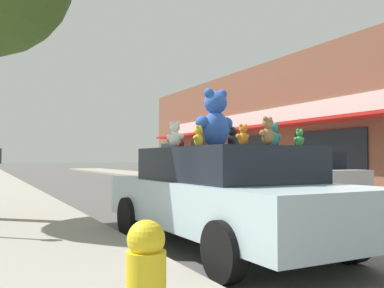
{
  "coord_description": "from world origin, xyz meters",
  "views": [
    {
      "loc": [
        -5.56,
        -4.88,
        1.27
      ],
      "look_at": [
        -1.42,
        3.46,
        1.59
      ],
      "focal_mm": 40.0,
      "sensor_mm": 36.0,
      "label": 1
    }
  ],
  "objects_px": {
    "teddy_bear_white": "(175,135)",
    "teddy_bear_orange": "(243,135)",
    "teddy_bear_yellow": "(198,137)",
    "plush_art_car": "(224,194)",
    "teddy_bear_green": "(299,138)",
    "teddy_bear_teal": "(273,135)",
    "teddy_bear_brown": "(268,131)",
    "teddy_bear_giant": "(215,119)",
    "teddy_bear_cream": "(174,139)",
    "parked_car_far_center": "(285,175)",
    "teddy_bear_red": "(180,141)",
    "teddy_bear_black": "(232,138)"
  },
  "relations": [
    {
      "from": "teddy_bear_giant",
      "to": "teddy_bear_red",
      "type": "bearing_deg",
      "value": -43.57
    },
    {
      "from": "teddy_bear_brown",
      "to": "teddy_bear_teal",
      "type": "xyz_separation_m",
      "value": [
        0.49,
        0.55,
        -0.0
      ]
    },
    {
      "from": "teddy_bear_giant",
      "to": "teddy_bear_teal",
      "type": "xyz_separation_m",
      "value": [
        0.49,
        -0.7,
        -0.25
      ]
    },
    {
      "from": "plush_art_car",
      "to": "teddy_bear_teal",
      "type": "relative_size",
      "value": 13.76
    },
    {
      "from": "teddy_bear_yellow",
      "to": "teddy_bear_teal",
      "type": "distance_m",
      "value": 1.0
    },
    {
      "from": "teddy_bear_teal",
      "to": "teddy_bear_brown",
      "type": "bearing_deg",
      "value": 60.78
    },
    {
      "from": "teddy_bear_black",
      "to": "teddy_bear_cream",
      "type": "bearing_deg",
      "value": -73.65
    },
    {
      "from": "teddy_bear_brown",
      "to": "teddy_bear_red",
      "type": "relative_size",
      "value": 1.58
    },
    {
      "from": "teddy_bear_teal",
      "to": "teddy_bear_green",
      "type": "bearing_deg",
      "value": 145.53
    },
    {
      "from": "teddy_bear_giant",
      "to": "teddy_bear_white",
      "type": "height_order",
      "value": "teddy_bear_giant"
    },
    {
      "from": "teddy_bear_giant",
      "to": "parked_car_far_center",
      "type": "xyz_separation_m",
      "value": [
        4.86,
        4.52,
        -1.05
      ]
    },
    {
      "from": "plush_art_car",
      "to": "teddy_bear_teal",
      "type": "xyz_separation_m",
      "value": [
        0.42,
        -0.59,
        0.83
      ]
    },
    {
      "from": "teddy_bear_orange",
      "to": "teddy_bear_cream",
      "type": "distance_m",
      "value": 2.0
    },
    {
      "from": "teddy_bear_white",
      "to": "teddy_bear_red",
      "type": "height_order",
      "value": "teddy_bear_white"
    },
    {
      "from": "teddy_bear_black",
      "to": "teddy_bear_red",
      "type": "height_order",
      "value": "teddy_bear_black"
    },
    {
      "from": "teddy_bear_giant",
      "to": "plush_art_car",
      "type": "bearing_deg",
      "value": 117.69
    },
    {
      "from": "parked_car_far_center",
      "to": "teddy_bear_red",
      "type": "bearing_deg",
      "value": -141.54
    },
    {
      "from": "teddy_bear_giant",
      "to": "teddy_bear_brown",
      "type": "xyz_separation_m",
      "value": [
        0.0,
        -1.25,
        -0.25
      ]
    },
    {
      "from": "plush_art_car",
      "to": "teddy_bear_brown",
      "type": "height_order",
      "value": "teddy_bear_brown"
    },
    {
      "from": "teddy_bear_white",
      "to": "teddy_bear_yellow",
      "type": "bearing_deg",
      "value": 173.29
    },
    {
      "from": "teddy_bear_black",
      "to": "teddy_bear_brown",
      "type": "distance_m",
      "value": 1.79
    },
    {
      "from": "teddy_bear_red",
      "to": "teddy_bear_green",
      "type": "relative_size",
      "value": 0.92
    },
    {
      "from": "teddy_bear_giant",
      "to": "teddy_bear_teal",
      "type": "bearing_deg",
      "value": 119.54
    },
    {
      "from": "teddy_bear_red",
      "to": "teddy_bear_black",
      "type": "bearing_deg",
      "value": 166.68
    },
    {
      "from": "teddy_bear_teal",
      "to": "teddy_bear_red",
      "type": "bearing_deg",
      "value": -35.72
    },
    {
      "from": "plush_art_car",
      "to": "teddy_bear_green",
      "type": "bearing_deg",
      "value": -53.43
    },
    {
      "from": "teddy_bear_red",
      "to": "teddy_bear_white",
      "type": "bearing_deg",
      "value": 26.16
    },
    {
      "from": "plush_art_car",
      "to": "teddy_bear_green",
      "type": "distance_m",
      "value": 1.32
    },
    {
      "from": "teddy_bear_cream",
      "to": "teddy_bear_green",
      "type": "bearing_deg",
      "value": 116.75
    },
    {
      "from": "plush_art_car",
      "to": "teddy_bear_orange",
      "type": "xyz_separation_m",
      "value": [
        -0.3,
        -0.97,
        0.79
      ]
    },
    {
      "from": "teddy_bear_white",
      "to": "teddy_bear_orange",
      "type": "height_order",
      "value": "teddy_bear_white"
    },
    {
      "from": "teddy_bear_cream",
      "to": "plush_art_car",
      "type": "bearing_deg",
      "value": 106.37
    },
    {
      "from": "teddy_bear_yellow",
      "to": "teddy_bear_teal",
      "type": "bearing_deg",
      "value": 110.65
    },
    {
      "from": "teddy_bear_white",
      "to": "parked_car_far_center",
      "type": "distance_m",
      "value": 7.01
    },
    {
      "from": "teddy_bear_teal",
      "to": "teddy_bear_green",
      "type": "xyz_separation_m",
      "value": [
        0.24,
        -0.26,
        -0.05
      ]
    },
    {
      "from": "teddy_bear_brown",
      "to": "teddy_bear_cream",
      "type": "distance_m",
      "value": 2.18
    },
    {
      "from": "teddy_bear_green",
      "to": "teddy_bear_brown",
      "type": "bearing_deg",
      "value": 15.9
    },
    {
      "from": "teddy_bear_giant",
      "to": "teddy_bear_brown",
      "type": "relative_size",
      "value": 2.51
    },
    {
      "from": "teddy_bear_orange",
      "to": "parked_car_far_center",
      "type": "bearing_deg",
      "value": -136.66
    },
    {
      "from": "teddy_bear_teal",
      "to": "teddy_bear_green",
      "type": "relative_size",
      "value": 1.45
    },
    {
      "from": "teddy_bear_white",
      "to": "teddy_bear_teal",
      "type": "xyz_separation_m",
      "value": [
        1.06,
        -0.86,
        -0.02
      ]
    },
    {
      "from": "teddy_bear_orange",
      "to": "teddy_bear_cream",
      "type": "xyz_separation_m",
      "value": [
        -0.01,
        2.0,
        0.04
      ]
    },
    {
      "from": "teddy_bear_yellow",
      "to": "teddy_bear_giant",
      "type": "bearing_deg",
      "value": 167.39
    },
    {
      "from": "plush_art_car",
      "to": "teddy_bear_yellow",
      "type": "height_order",
      "value": "teddy_bear_yellow"
    },
    {
      "from": "teddy_bear_black",
      "to": "teddy_bear_green",
      "type": "height_order",
      "value": "teddy_bear_black"
    },
    {
      "from": "teddy_bear_black",
      "to": "teddy_bear_giant",
      "type": "bearing_deg",
      "value": -5.06
    },
    {
      "from": "teddy_bear_giant",
      "to": "parked_car_far_center",
      "type": "distance_m",
      "value": 6.72
    },
    {
      "from": "teddy_bear_orange",
      "to": "plush_art_car",
      "type": "bearing_deg",
      "value": -111.69
    },
    {
      "from": "teddy_bear_green",
      "to": "teddy_bear_cream",
      "type": "height_order",
      "value": "teddy_bear_cream"
    },
    {
      "from": "teddy_bear_brown",
      "to": "teddy_bear_teal",
      "type": "bearing_deg",
      "value": -149.03
    }
  ]
}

